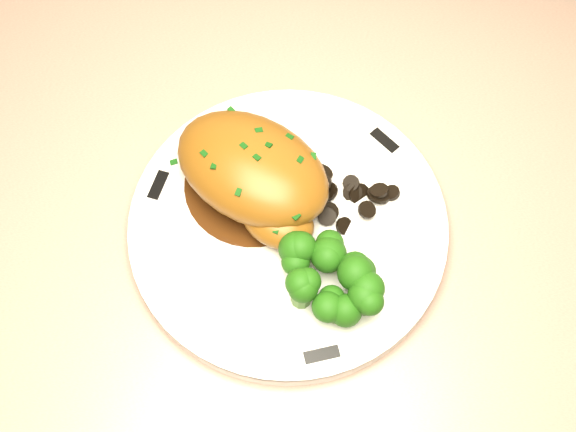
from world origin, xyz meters
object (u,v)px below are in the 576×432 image
(plate, at_px, (288,226))
(chicken_breast, at_px, (255,174))
(broccoli_florets, at_px, (331,278))
(counter, at_px, (570,413))

(plate, bearing_deg, chicken_breast, 147.36)
(chicken_breast, height_order, broccoli_florets, chicken_breast)
(counter, xyz_separation_m, broccoli_florets, (-0.34, -0.10, 0.51))
(counter, bearing_deg, chicken_breast, -175.49)
(plate, relative_size, broccoli_florets, 3.04)
(plate, xyz_separation_m, chicken_breast, (-0.03, 0.02, 0.03))
(counter, distance_m, chicken_breast, 0.66)
(chicken_breast, distance_m, broccoli_florets, 0.10)
(counter, distance_m, plate, 0.61)
(counter, height_order, broccoli_florets, counter)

